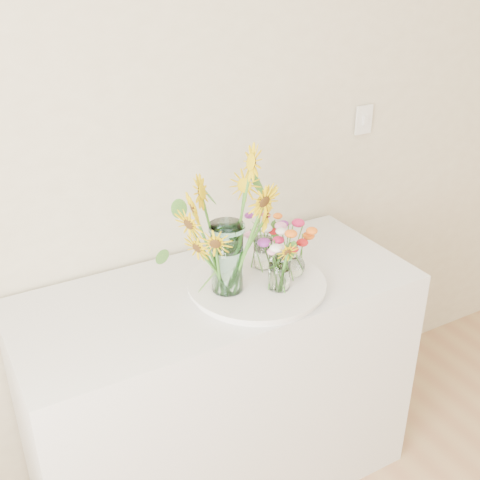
{
  "coord_description": "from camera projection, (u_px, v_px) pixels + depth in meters",
  "views": [
    {
      "loc": [
        -1.09,
        0.35,
        1.99
      ],
      "look_at": [
        -0.24,
        1.86,
        1.11
      ],
      "focal_mm": 45.0,
      "sensor_mm": 36.0,
      "label": 1
    }
  ],
  "objects": [
    {
      "name": "small_vase_c",
      "position": [
        263.0,
        253.0,
        2.12
      ],
      "size": [
        0.08,
        0.08,
        0.12
      ],
      "primitive_type": "cylinder",
      "rotation": [
        0.0,
        0.0,
        -0.3
      ],
      "color": "white",
      "rests_on": "tray"
    },
    {
      "name": "mason_jar",
      "position": [
        227.0,
        258.0,
        1.95
      ],
      "size": [
        0.11,
        0.11,
        0.25
      ],
      "primitive_type": "cylinder",
      "rotation": [
        0.0,
        0.0,
        0.06
      ],
      "color": "#B3EDE8",
      "rests_on": "tray"
    },
    {
      "name": "tray",
      "position": [
        257.0,
        286.0,
        2.06
      ],
      "size": [
        0.45,
        0.45,
        0.02
      ],
      "primitive_type": "cylinder",
      "color": "white",
      "rests_on": "counter"
    },
    {
      "name": "sunflower_bouquet",
      "position": [
        227.0,
        224.0,
        1.9
      ],
      "size": [
        0.71,
        0.71,
        0.49
      ],
      "primitive_type": null,
      "rotation": [
        0.0,
        0.0,
        0.06
      ],
      "color": "#DCB704",
      "rests_on": "tray"
    },
    {
      "name": "wildflower_posy_c",
      "position": [
        263.0,
        242.0,
        2.1
      ],
      "size": [
        0.19,
        0.19,
        0.21
      ],
      "primitive_type": null,
      "color": "orange",
      "rests_on": "tray"
    },
    {
      "name": "small_vase_b",
      "position": [
        293.0,
        259.0,
        2.07
      ],
      "size": [
        0.1,
        0.1,
        0.12
      ],
      "primitive_type": null,
      "rotation": [
        0.0,
        0.0,
        0.15
      ],
      "color": "white",
      "rests_on": "tray"
    },
    {
      "name": "counter",
      "position": [
        220.0,
        390.0,
        2.27
      ],
      "size": [
        1.4,
        0.6,
        0.9
      ],
      "primitive_type": "cube",
      "color": "white",
      "rests_on": "ground_plane"
    },
    {
      "name": "small_vase_a",
      "position": [
        279.0,
        273.0,
        1.99
      ],
      "size": [
        0.08,
        0.08,
        0.12
      ],
      "primitive_type": "cylinder",
      "rotation": [
        0.0,
        0.0,
        -0.17
      ],
      "color": "white",
      "rests_on": "tray"
    },
    {
      "name": "wildflower_posy_b",
      "position": [
        293.0,
        248.0,
        2.05
      ],
      "size": [
        0.2,
        0.2,
        0.21
      ],
      "primitive_type": null,
      "color": "orange",
      "rests_on": "tray"
    },
    {
      "name": "wildflower_posy_a",
      "position": [
        280.0,
        261.0,
        1.97
      ],
      "size": [
        0.18,
        0.18,
        0.21
      ],
      "primitive_type": null,
      "color": "orange",
      "rests_on": "tray"
    }
  ]
}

